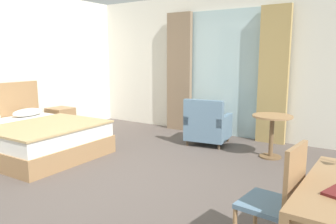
% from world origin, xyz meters
% --- Properties ---
extents(ground, '(6.86, 7.19, 0.10)m').
position_xyz_m(ground, '(0.00, 0.00, -0.05)').
color(ground, '#564C47').
extents(wall_back, '(6.46, 0.12, 2.87)m').
position_xyz_m(wall_back, '(0.00, 3.33, 1.43)').
color(wall_back, white).
rests_on(wall_back, ground).
extents(balcony_glass_door, '(1.59, 0.02, 2.53)m').
position_xyz_m(balcony_glass_door, '(0.11, 3.25, 1.26)').
color(balcony_glass_door, silver).
rests_on(balcony_glass_door, ground).
extents(curtain_panel_left, '(0.58, 0.10, 2.53)m').
position_xyz_m(curtain_panel_left, '(-0.91, 3.15, 1.26)').
color(curtain_panel_left, '#897056').
rests_on(curtain_panel_left, ground).
extents(curtain_panel_right, '(0.54, 0.10, 2.53)m').
position_xyz_m(curtain_panel_right, '(1.12, 3.15, 1.26)').
color(curtain_panel_right, tan).
rests_on(curtain_panel_right, ground).
extents(bed, '(2.13, 1.75, 1.14)m').
position_xyz_m(bed, '(-1.97, 0.21, 0.29)').
color(bed, '#9E754C').
rests_on(bed, ground).
extents(nightstand, '(0.48, 0.45, 0.54)m').
position_xyz_m(nightstand, '(-2.84, 1.49, 0.27)').
color(nightstand, '#9E754C').
rests_on(nightstand, ground).
extents(desk_chair, '(0.46, 0.48, 0.97)m').
position_xyz_m(desk_chair, '(2.25, -0.46, 0.53)').
color(desk_chair, slate).
rests_on(desk_chair, ground).
extents(armchair_by_window, '(0.82, 0.82, 0.86)m').
position_xyz_m(armchair_by_window, '(0.18, 2.38, 0.34)').
color(armchair_by_window, slate).
rests_on(armchair_by_window, ground).
extents(round_cafe_table, '(0.63, 0.63, 0.69)m').
position_xyz_m(round_cafe_table, '(1.41, 2.23, 0.51)').
color(round_cafe_table, '#9E754C').
rests_on(round_cafe_table, ground).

